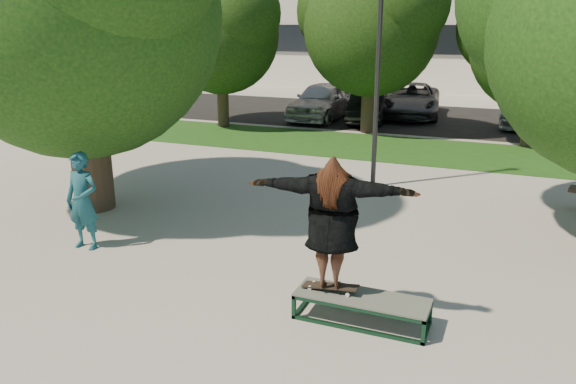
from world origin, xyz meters
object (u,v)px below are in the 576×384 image
at_px(car_silver_a, 322,101).
at_px(car_dark, 368,106).
at_px(grind_box, 361,309).
at_px(car_silver_b, 530,108).
at_px(bystander, 83,201).
at_px(lamppost, 379,56).
at_px(car_grey, 411,100).

xyz_separation_m(car_silver_a, car_dark, (1.93, 0.07, -0.14)).
distance_m(grind_box, car_silver_b, 17.52).
xyz_separation_m(grind_box, car_silver_a, (-6.00, 15.66, 0.59)).
height_order(bystander, car_silver_b, bystander).
distance_m(lamppost, grind_box, 7.34).
relative_size(lamppost, car_dark, 1.57).
bearing_deg(car_silver_a, grind_box, -67.22).
bearing_deg(car_dark, car_silver_b, 6.30).
distance_m(bystander, car_silver_b, 18.27).
relative_size(lamppost, car_silver_b, 1.30).
height_order(lamppost, car_silver_a, lamppost).
distance_m(lamppost, car_dark, 9.87).
bearing_deg(grind_box, car_silver_a, 110.96).
bearing_deg(bystander, car_silver_b, 63.57).
bearing_deg(grind_box, lamppost, 102.92).
relative_size(grind_box, car_grey, 0.35).
height_order(lamppost, car_grey, lamppost).
xyz_separation_m(grind_box, car_grey, (-2.71, 17.84, 0.52)).
bearing_deg(car_silver_b, grind_box, -93.23).
bearing_deg(lamppost, car_silver_b, 71.88).
distance_m(grind_box, car_dark, 16.26).
distance_m(lamppost, car_grey, 11.63).
height_order(bystander, car_dark, bystander).
bearing_deg(car_silver_b, lamppost, -104.62).
bearing_deg(car_silver_a, car_dark, 3.89).
bearing_deg(car_silver_a, car_silver_b, 13.97).
distance_m(bystander, car_dark, 15.12).
distance_m(lamppost, car_silver_b, 11.68).
relative_size(bystander, car_silver_a, 0.38).
distance_m(car_grey, car_silver_b, 4.78).
relative_size(lamppost, grind_box, 3.39).
relative_size(grind_box, car_silver_b, 0.38).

